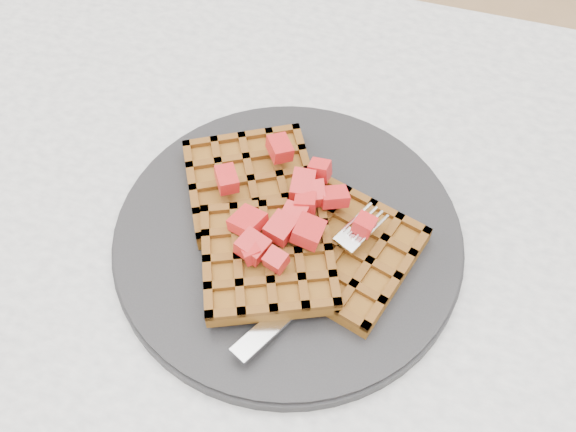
% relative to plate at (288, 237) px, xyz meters
% --- Properties ---
extents(table, '(1.20, 0.80, 0.75)m').
position_rel_plate_xyz_m(table, '(0.13, -0.03, -0.12)').
color(table, white).
rests_on(table, ground).
extents(plate, '(0.31, 0.31, 0.02)m').
position_rel_plate_xyz_m(plate, '(0.00, 0.00, 0.00)').
color(plate, black).
rests_on(plate, table).
extents(waffles, '(0.24, 0.22, 0.03)m').
position_rel_plate_xyz_m(waffles, '(0.00, -0.00, 0.02)').
color(waffles, '#905A1E').
rests_on(waffles, plate).
extents(strawberry_pile, '(0.15, 0.15, 0.02)m').
position_rel_plate_xyz_m(strawberry_pile, '(0.00, 0.00, 0.05)').
color(strawberry_pile, '#A9151A').
rests_on(strawberry_pile, waffles).
extents(fork, '(0.10, 0.17, 0.02)m').
position_rel_plate_xyz_m(fork, '(0.04, -0.04, 0.02)').
color(fork, silver).
rests_on(fork, plate).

